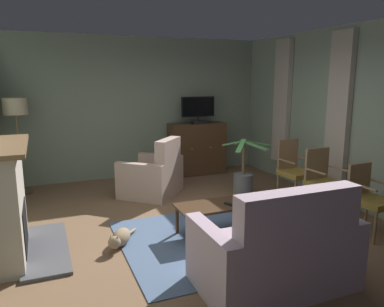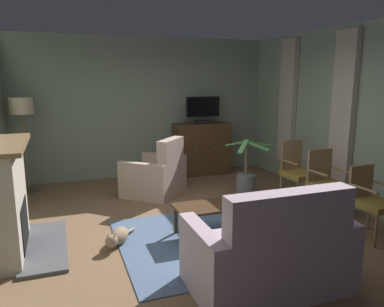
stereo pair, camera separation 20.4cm
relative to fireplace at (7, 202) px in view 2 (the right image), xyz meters
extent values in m
cube|color=brown|center=(2.28, -0.06, -0.63)|extent=(5.71, 6.57, 0.04)
cube|color=gray|center=(2.28, 2.97, 0.78)|extent=(5.71, 0.10, 2.79)
cube|color=gray|center=(4.89, -0.06, 0.78)|extent=(0.10, 6.57, 2.79)
cube|color=#B2A393|center=(4.78, 0.15, 0.92)|extent=(0.10, 0.44, 2.34)
cube|color=#B2A393|center=(4.78, 1.65, 0.92)|extent=(0.10, 0.44, 2.34)
cube|color=slate|center=(2.47, -0.48, -0.60)|extent=(2.57, 2.04, 0.01)
cube|color=#4C4C51|center=(0.35, 0.00, -0.59)|extent=(0.50, 1.44, 0.04)
cube|color=#ADA393|center=(-0.03, 0.00, 0.01)|extent=(0.36, 1.24, 1.24)
cube|color=black|center=(0.11, 0.00, -0.29)|extent=(0.10, 0.70, 0.52)
cube|color=brown|center=(0.01, 0.00, 0.66)|extent=(0.48, 1.40, 0.05)
cube|color=#352315|center=(3.40, 2.62, -0.58)|extent=(1.10, 0.38, 0.06)
cube|color=#4C331E|center=(3.40, 2.62, -0.08)|extent=(1.16, 0.44, 1.07)
sphere|color=tan|center=(3.19, 2.38, -0.02)|extent=(0.03, 0.03, 0.03)
sphere|color=tan|center=(3.60, 2.38, -0.02)|extent=(0.03, 0.03, 0.03)
cube|color=black|center=(3.40, 2.57, 0.49)|extent=(0.26, 0.20, 0.06)
cylinder|color=black|center=(3.40, 2.57, 0.56)|extent=(0.04, 0.04, 0.08)
cube|color=black|center=(3.40, 2.57, 0.80)|extent=(0.71, 0.05, 0.41)
cube|color=black|center=(3.40, 2.54, 0.80)|extent=(0.67, 0.01, 0.37)
cube|color=#422B19|center=(2.38, -0.35, -0.22)|extent=(0.96, 0.50, 0.03)
cylinder|color=#422B19|center=(2.80, -0.15, -0.42)|extent=(0.04, 0.04, 0.38)
cylinder|color=#422B19|center=(1.95, -0.15, -0.42)|extent=(0.04, 0.04, 0.38)
cylinder|color=#422B19|center=(2.80, -0.55, -0.42)|extent=(0.04, 0.04, 0.38)
cylinder|color=#422B19|center=(1.95, -0.55, -0.42)|extent=(0.04, 0.04, 0.38)
cube|color=black|center=(2.56, -0.44, -0.19)|extent=(0.11, 0.18, 0.02)
cube|color=#AD93A3|center=(2.41, -1.62, -0.38)|extent=(1.19, 0.88, 0.46)
cube|color=#AD93A3|center=(2.41, -1.96, 0.15)|extent=(1.19, 0.20, 0.60)
cube|color=#AD93A3|center=(1.74, -1.62, -0.27)|extent=(0.15, 0.88, 0.68)
cube|color=#AD93A3|center=(3.07, -1.62, -0.27)|extent=(0.15, 0.88, 0.68)
cube|color=tan|center=(2.55, -1.76, -0.03)|extent=(0.37, 0.14, 0.36)
cube|color=#BC9E8E|center=(2.10, 1.61, -0.39)|extent=(1.09, 1.08, 0.43)
cube|color=#BC9E8E|center=(2.35, 1.39, 0.10)|extent=(0.59, 0.63, 0.56)
cube|color=#BC9E8E|center=(1.83, 1.30, -0.29)|extent=(0.72, 0.66, 0.63)
cube|color=#BC9E8E|center=(2.37, 1.91, -0.29)|extent=(0.72, 0.66, 0.63)
cube|color=olive|center=(4.23, -1.12, -0.16)|extent=(0.45, 0.52, 0.08)
cube|color=#93704C|center=(4.22, -0.89, 0.06)|extent=(0.38, 0.06, 0.45)
cylinder|color=#93704C|center=(4.06, -1.34, -0.41)|extent=(0.04, 0.04, 0.41)
cylinder|color=#93704C|center=(4.04, -0.91, -0.41)|extent=(0.04, 0.04, 0.41)
cylinder|color=#93704C|center=(4.40, -0.89, -0.41)|extent=(0.04, 0.04, 0.41)
cylinder|color=#93704C|center=(4.04, -1.13, 0.06)|extent=(0.05, 0.40, 0.03)
cube|color=olive|center=(4.23, -0.29, -0.16)|extent=(0.50, 0.50, 0.08)
cube|color=#93704C|center=(4.22, -0.07, 0.09)|extent=(0.43, 0.06, 0.51)
cylinder|color=#93704C|center=(4.04, -0.52, -0.41)|extent=(0.04, 0.04, 0.41)
cylinder|color=#93704C|center=(4.45, -0.49, -0.41)|extent=(0.04, 0.04, 0.41)
cylinder|color=#93704C|center=(4.01, -0.10, -0.41)|extent=(0.04, 0.04, 0.41)
cylinder|color=#93704C|center=(4.42, -0.07, -0.41)|extent=(0.04, 0.04, 0.41)
cylinder|color=#93704C|center=(4.44, -0.28, 0.06)|extent=(0.05, 0.39, 0.03)
cylinder|color=#93704C|center=(4.01, -0.31, 0.06)|extent=(0.05, 0.39, 0.03)
cube|color=olive|center=(4.23, 0.41, -0.16)|extent=(0.46, 0.52, 0.08)
cube|color=#93704C|center=(4.22, 0.64, 0.11)|extent=(0.40, 0.06, 0.53)
cylinder|color=#93704C|center=(4.05, 0.18, -0.41)|extent=(0.04, 0.04, 0.41)
cylinder|color=#93704C|center=(4.43, 0.20, -0.41)|extent=(0.04, 0.04, 0.41)
cylinder|color=#93704C|center=(4.03, 0.62, -0.41)|extent=(0.04, 0.04, 0.41)
cylinder|color=#93704C|center=(4.41, 0.64, -0.41)|extent=(0.04, 0.04, 0.41)
cylinder|color=#93704C|center=(4.43, 0.42, 0.06)|extent=(0.05, 0.40, 0.03)
cylinder|color=#93704C|center=(4.03, 0.40, 0.06)|extent=(0.05, 0.40, 0.03)
cylinder|color=slate|center=(3.52, 0.91, -0.42)|extent=(0.33, 0.33, 0.39)
cylinder|color=brown|center=(3.52, 0.91, 0.02)|extent=(0.06, 0.06, 0.48)
cube|color=#4C8E47|center=(3.77, 0.88, 0.30)|extent=(0.49, 0.15, 0.11)
cube|color=#4C8E47|center=(3.57, 1.10, 0.30)|extent=(0.17, 0.38, 0.16)
cube|color=#4C8E47|center=(3.39, 1.05, 0.30)|extent=(0.32, 0.32, 0.11)
cube|color=#4C8E47|center=(3.37, 0.75, 0.30)|extent=(0.35, 0.37, 0.16)
cube|color=#4C8E47|center=(3.61, 0.69, 0.30)|extent=(0.24, 0.46, 0.10)
ellipsoid|color=#937A5B|center=(1.21, -0.19, -0.51)|extent=(0.35, 0.40, 0.20)
sphere|color=#937A5B|center=(1.09, -0.38, -0.48)|extent=(0.15, 0.15, 0.15)
cone|color=#937A5B|center=(1.13, -0.40, -0.41)|extent=(0.04, 0.04, 0.04)
cone|color=#937A5B|center=(1.06, -0.36, -0.41)|extent=(0.04, 0.04, 0.04)
cylinder|color=#937A5B|center=(1.39, 0.02, -0.55)|extent=(0.15, 0.21, 0.07)
cylinder|color=#4C4233|center=(0.03, 2.51, -0.59)|extent=(0.34, 0.34, 0.04)
cylinder|color=olive|center=(0.03, 2.51, 0.08)|extent=(0.03, 0.03, 1.38)
cylinder|color=beige|center=(0.03, 2.51, 0.91)|extent=(0.39, 0.39, 0.28)
camera|label=1|loc=(0.41, -4.42, 1.38)|focal=34.84mm
camera|label=2|loc=(0.60, -4.49, 1.38)|focal=34.84mm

